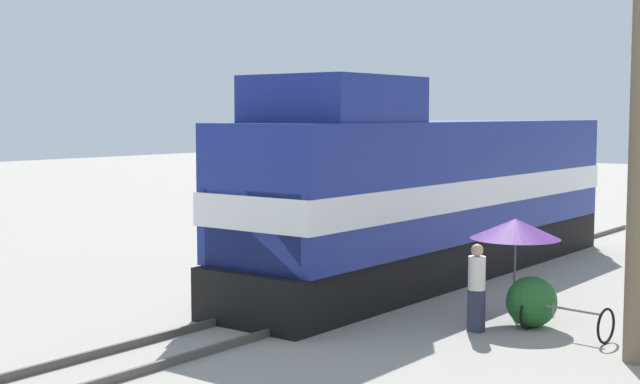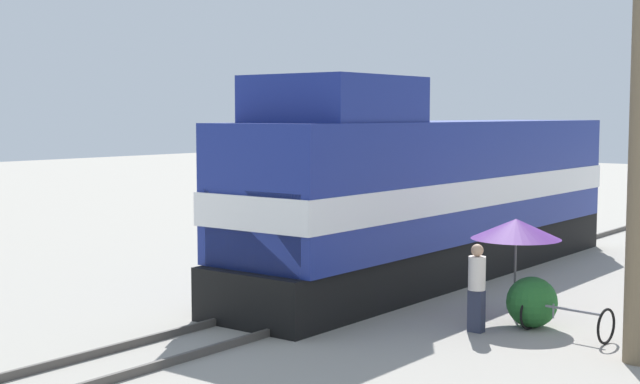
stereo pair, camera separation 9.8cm
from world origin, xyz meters
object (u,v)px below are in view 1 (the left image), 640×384
object	(u,v)px
vendor_umbrella	(515,229)
person_bystander	(477,284)
bicycle	(566,318)
locomotive	(430,194)

from	to	relation	value
vendor_umbrella	person_bystander	size ratio (longest dim) A/B	1.21
person_bystander	bicycle	size ratio (longest dim) A/B	1.00
locomotive	bicycle	size ratio (longest dim) A/B	8.87
locomotive	bicycle	bearing A→B (deg)	-35.58
locomotive	person_bystander	world-z (taller)	locomotive
bicycle	person_bystander	bearing A→B (deg)	-58.88
locomotive	vendor_umbrella	xyz separation A→B (m)	(3.81, -2.98, -0.30)
locomotive	bicycle	world-z (taller)	locomotive
locomotive	bicycle	distance (m)	6.72
vendor_umbrella	bicycle	size ratio (longest dim) A/B	1.22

